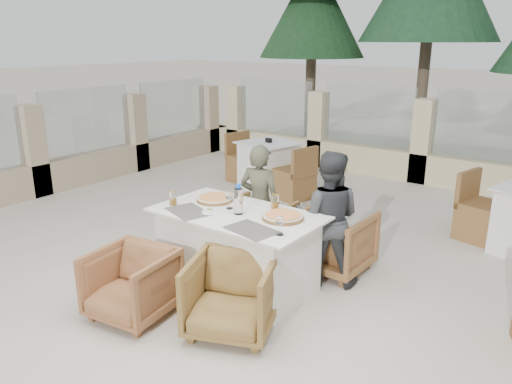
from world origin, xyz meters
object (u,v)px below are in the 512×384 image
Objects in this scene: beer_glass_left at (173,198)px; beer_glass_right at (275,202)px; olive_dish at (210,211)px; diner_right at (328,218)px; bg_table_a at (268,166)px; dining_table at (237,250)px; pizza_right at (283,217)px; armchair_far_left at (256,230)px; wine_glass_centre at (229,200)px; water_bottle at (238,199)px; armchair_near_right at (232,296)px; diner_left at (260,203)px; pizza_left at (215,199)px; armchair_far_right at (335,240)px; wine_glass_corner at (280,225)px; armchair_near_left at (132,284)px.

beer_glass_left is 0.92× the size of beer_glass_right.
olive_dish is (-0.43, -0.45, -0.05)m from beer_glass_right.
diner_right is 3.27m from bg_table_a.
dining_table and bg_table_a have the same top height.
beer_glass_right is 3.28m from bg_table_a.
armchair_far_left is (-0.70, 0.54, -0.47)m from pizza_right.
beer_glass_left reaches higher than dining_table.
bg_table_a is (-1.56, 2.85, -0.48)m from wine_glass_centre.
water_bottle is 0.37m from beer_glass_right.
wine_glass_centre reaches higher than dining_table.
diner_left is (-0.68, 1.31, 0.32)m from armchair_near_right.
diner_right is (0.63, 0.62, 0.28)m from dining_table.
pizza_left is 1.32m from armchair_far_right.
pizza_left is 0.29× the size of diner_left.
wine_glass_corner is at bearing -19.07° from dining_table.
diner_left reaches higher than armchair_near_left.
pizza_right reaches higher than olive_dish.
beer_glass_left is at bearing -165.21° from water_bottle.
water_bottle reaches higher than wine_glass_centre.
beer_glass_right reaches higher than pizza_right.
wine_glass_corner is at bearing 42.60° from armchair_near_right.
armchair_near_left is at bearing -57.01° from bg_table_a.
armchair_near_left is at bearing -89.72° from pizza_left.
pizza_left is at bearing 159.82° from water_bottle.
armchair_far_right is at bearing 50.68° from wine_glass_centre.
wine_glass_corner reaches higher than armchair_near_right.
water_bottle is at bearing -162.47° from pizza_right.
diner_left reaches higher than beer_glass_left.
armchair_far_left is (-0.29, 0.67, -0.59)m from water_bottle.
beer_glass_left is 1.06m from armchair_far_left.
beer_glass_right is 0.21× the size of armchair_near_right.
bg_table_a is (-1.30, 3.87, 0.08)m from armchair_near_left.
wine_glass_corner is 0.26× the size of armchair_near_right.
dining_table is 2.21× the size of armchair_far_left.
beer_glass_right is 1.08m from armchair_near_right.
armchair_far_right is at bearing 93.35° from wine_glass_corner.
diner_right is at bearing 167.03° from diner_left.
water_bottle is 0.18× the size of bg_table_a.
olive_dish is 1.15m from diner_right.
dining_table is 2.23× the size of armchair_far_right.
bg_table_a is at bearing 120.63° from water_bottle.
beer_glass_left reaches higher than armchair_far_right.
pizza_left is 2.00× the size of wine_glass_centre.
armchair_near_right is (0.70, -1.28, -0.01)m from armchair_far_left.
beer_glass_right is at bearing 17.41° from diner_right.
armchair_near_right is (0.58, -0.68, -0.54)m from wine_glass_centre.
armchair_near_right is 0.55× the size of diner_left.
armchair_far_left is 1.01× the size of armchair_far_right.
armchair_far_left is at bearing -42.97° from bg_table_a.
water_bottle is at bearing -20.18° from pizza_left.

